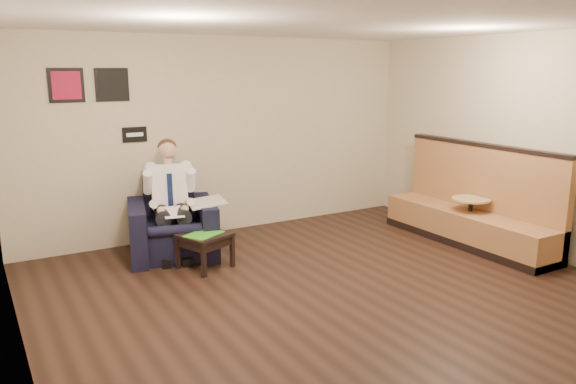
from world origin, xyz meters
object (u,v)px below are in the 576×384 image
cafe_table (470,221)px  seated_man (172,204)px  side_table (205,251)px  smartphone (199,230)px  banquette (470,195)px  armchair (172,216)px  coffee_mug (208,225)px  green_folder (204,234)px

cafe_table → seated_man: bearing=158.9°
side_table → smartphone: smartphone is taller
banquette → cafe_table: 0.35m
armchair → coffee_mug: size_ratio=11.85×
side_table → green_folder: 0.22m
green_folder → armchair: bearing=103.4°
armchair → side_table: (0.18, -0.64, -0.30)m
banquette → cafe_table: (0.01, -0.02, -0.35)m
green_folder → cafe_table: cafe_table is taller
green_folder → coffee_mug: 0.24m
coffee_mug → smartphone: bearing=-176.5°
armchair → seated_man: (-0.03, -0.13, 0.19)m
seated_man → green_folder: seated_man is taller
green_folder → coffee_mug: bearing=54.2°
seated_man → side_table: size_ratio=2.72×
armchair → seated_man: seated_man is taller
green_folder → cafe_table: (3.51, -0.89, -0.11)m
armchair → side_table: armchair is taller
green_folder → coffee_mug: coffee_mug is taller
armchair → seated_man: size_ratio=0.75×
side_table → smartphone: 0.27m
seated_man → coffee_mug: (0.33, -0.35, -0.23)m
cafe_table → banquette: bearing=113.8°
banquette → green_folder: bearing=166.1°
coffee_mug → cafe_table: cafe_table is taller
coffee_mug → smartphone: 0.13m
side_table → banquette: size_ratio=0.20×
side_table → banquette: (3.48, -0.89, 0.46)m
green_folder → banquette: (3.50, -0.87, 0.24)m
seated_man → smartphone: (0.20, -0.36, -0.28)m
banquette → side_table: bearing=165.6°
seated_man → green_folder: 0.64m
side_table → smartphone: (-0.01, 0.16, 0.22)m
banquette → cafe_table: bearing=-66.2°
armchair → seated_man: bearing=-90.0°
seated_man → cafe_table: 3.99m
armchair → coffee_mug: armchair is taller
seated_man → banquette: 3.96m
armchair → coffee_mug: bearing=-44.0°
seated_man → side_table: 0.74m
side_table → coffee_mug: size_ratio=5.79×
coffee_mug → cafe_table: size_ratio=0.14×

